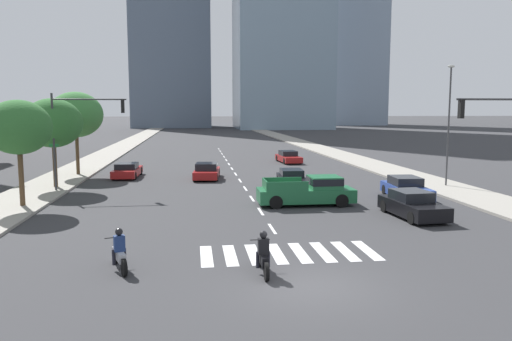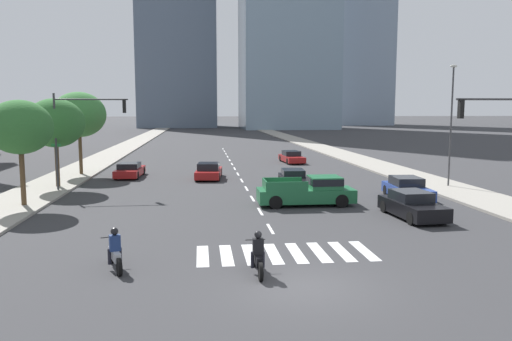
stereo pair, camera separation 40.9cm
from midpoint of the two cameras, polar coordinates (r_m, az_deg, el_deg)
ground_plane at (r=16.09m, az=6.34°, el=-13.06°), size 800.00×800.00×0.00m
sidewalk_east at (r=48.28m, az=14.68°, el=0.28°), size 4.00×260.00×0.15m
sidewalk_west at (r=46.28m, az=-19.50°, el=-0.17°), size 4.00×260.00×0.15m
crosswalk_near at (r=19.55m, az=3.91°, el=-9.37°), size 6.75×2.79×0.01m
lane_divider_center at (r=46.90m, az=-2.20°, el=0.22°), size 0.14×50.00×0.01m
motorcycle_lead at (r=17.06m, az=0.91°, el=-9.78°), size 0.70×2.13×1.49m
motorcycle_trailing at (r=18.10m, az=-15.16°, el=-9.04°), size 0.99×2.09×1.49m
pickup_truck at (r=29.06m, az=6.62°, el=-2.37°), size 5.55×2.05×1.67m
sedan_red_0 at (r=42.10m, az=-13.92°, el=0.01°), size 2.06×4.72×1.19m
sedan_red_1 at (r=52.26m, az=4.31°, el=1.52°), size 2.11×4.79×1.22m
sedan_black_2 at (r=35.68m, az=4.59°, el=-0.98°), size 1.99×4.76×1.26m
sedan_red_3 at (r=40.13m, az=-5.11°, el=-0.10°), size 2.31×4.58×1.29m
sedan_black_4 at (r=26.87m, az=17.78°, el=-3.82°), size 2.14×4.53×1.36m
sedan_blue_5 at (r=32.38m, az=17.18°, el=-2.02°), size 2.10×4.69×1.35m
traffic_signal_near at (r=26.90m, az=27.28°, el=3.85°), size 4.58×0.28×6.23m
traffic_signal_far at (r=35.34m, az=-18.92°, el=5.06°), size 5.08×0.28×6.42m
street_lamp_east at (r=37.62m, az=21.66°, el=5.66°), size 0.50×0.24×8.42m
street_tree_nearest at (r=30.69m, az=-24.97°, el=4.48°), size 3.55×3.55×5.89m
street_tree_second at (r=37.31m, az=-21.61°, el=5.05°), size 3.97×3.97×6.12m
street_tree_third at (r=44.04m, az=-19.27°, el=6.02°), size 4.39×4.39×6.80m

